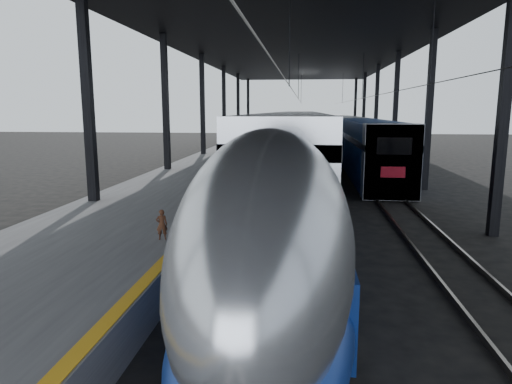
# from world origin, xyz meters

# --- Properties ---
(ground) EXTENTS (160.00, 160.00, 0.00)m
(ground) POSITION_xyz_m (0.00, 0.00, 0.00)
(ground) COLOR black
(ground) RESTS_ON ground
(platform) EXTENTS (6.00, 80.00, 1.00)m
(platform) POSITION_xyz_m (-3.50, 20.00, 0.50)
(platform) COLOR #4C4C4F
(platform) RESTS_ON ground
(yellow_strip) EXTENTS (0.30, 80.00, 0.01)m
(yellow_strip) POSITION_xyz_m (-0.70, 20.00, 1.00)
(yellow_strip) COLOR orange
(yellow_strip) RESTS_ON platform
(rails) EXTENTS (6.52, 80.00, 0.16)m
(rails) POSITION_xyz_m (4.50, 20.00, 0.08)
(rails) COLOR slate
(rails) RESTS_ON ground
(canopy) EXTENTS (18.00, 75.00, 9.47)m
(canopy) POSITION_xyz_m (1.90, 20.00, 9.12)
(canopy) COLOR black
(canopy) RESTS_ON ground
(tgv_train) EXTENTS (3.10, 65.20, 4.44)m
(tgv_train) POSITION_xyz_m (2.00, 23.18, 2.08)
(tgv_train) COLOR silver
(tgv_train) RESTS_ON ground
(second_train) EXTENTS (2.84, 56.05, 3.91)m
(second_train) POSITION_xyz_m (7.00, 38.19, 1.98)
(second_train) COLOR navy
(second_train) RESTS_ON ground
(child) EXTENTS (0.37, 0.31, 0.86)m
(child) POSITION_xyz_m (-1.32, -0.18, 1.43)
(child) COLOR #522D1B
(child) RESTS_ON platform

